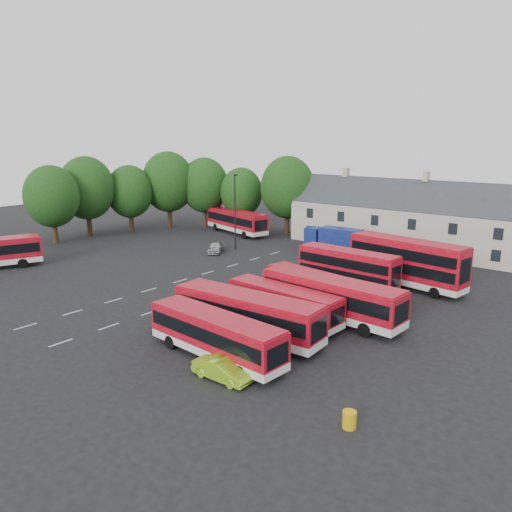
% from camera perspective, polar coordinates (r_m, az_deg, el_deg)
% --- Properties ---
extents(ground, '(140.00, 140.00, 0.00)m').
position_cam_1_polar(ground, '(49.71, -10.35, -3.31)').
color(ground, black).
rests_on(ground, ground).
extents(lane_markings, '(5.15, 33.80, 0.01)m').
position_cam_1_polar(lane_markings, '(49.23, -6.68, -3.34)').
color(lane_markings, beige).
rests_on(lane_markings, ground).
extents(treeline, '(29.92, 32.59, 12.01)m').
position_cam_1_polar(treeline, '(76.38, -9.83, 7.65)').
color(treeline, black).
rests_on(treeline, ground).
extents(terrace_houses, '(35.70, 7.13, 10.06)m').
position_cam_1_polar(terrace_houses, '(65.64, 18.52, 3.74)').
color(terrace_houses, beige).
rests_on(terrace_houses, ground).
extents(bus_row_a, '(10.72, 3.13, 2.99)m').
position_cam_1_polar(bus_row_a, '(32.82, -4.64, -8.71)').
color(bus_row_a, silver).
rests_on(bus_row_a, ground).
extents(bus_row_b, '(11.76, 3.35, 3.29)m').
position_cam_1_polar(bus_row_b, '(35.80, -1.03, -6.44)').
color(bus_row_b, silver).
rests_on(bus_row_b, ground).
extents(bus_row_c, '(10.04, 2.89, 2.81)m').
position_cam_1_polar(bus_row_c, '(39.05, 3.21, -5.19)').
color(bus_row_c, silver).
rests_on(bus_row_c, ground).
extents(bus_row_d, '(12.12, 3.54, 3.38)m').
position_cam_1_polar(bus_row_d, '(39.71, 8.57, -4.48)').
color(bus_row_d, silver).
rests_on(bus_row_d, ground).
extents(bus_row_e, '(10.02, 3.76, 2.77)m').
position_cam_1_polar(bus_row_e, '(43.43, 6.73, -3.36)').
color(bus_row_e, silver).
rests_on(bus_row_e, ground).
extents(bus_dd_south, '(9.80, 2.70, 3.98)m').
position_cam_1_polar(bus_dd_south, '(47.17, 10.43, -1.37)').
color(bus_dd_south, silver).
rests_on(bus_dd_south, ground).
extents(bus_dd_north, '(11.68, 4.21, 4.68)m').
position_cam_1_polar(bus_dd_north, '(49.78, 16.86, -0.47)').
color(bus_dd_north, silver).
rests_on(bus_dd_north, ground).
extents(bus_north, '(12.49, 5.77, 3.44)m').
position_cam_1_polar(bus_north, '(74.79, -2.24, 4.15)').
color(bus_north, silver).
rests_on(bus_north, ground).
extents(box_truck, '(7.33, 2.63, 3.16)m').
position_cam_1_polar(box_truck, '(63.12, 8.90, 1.98)').
color(box_truck, black).
rests_on(box_truck, ground).
extents(silver_car, '(3.57, 4.28, 1.38)m').
position_cam_1_polar(silver_car, '(62.77, -4.62, 1.02)').
color(silver_car, '#B5B8BD').
rests_on(silver_car, ground).
extents(lime_car, '(3.92, 1.49, 1.28)m').
position_cam_1_polar(lime_car, '(30.57, -3.90, -12.82)').
color(lime_car, '#91C81E').
rests_on(lime_car, ground).
extents(grit_bin, '(0.71, 0.71, 0.89)m').
position_cam_1_polar(grit_bin, '(26.55, 10.62, -17.90)').
color(grit_bin, '#D49F0C').
rests_on(grit_bin, ground).
extents(lamppost, '(0.66, 0.44, 9.63)m').
position_cam_1_polar(lamppost, '(63.55, -2.41, 5.29)').
color(lamppost, black).
rests_on(lamppost, ground).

